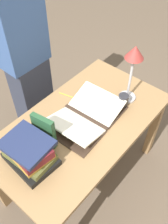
{
  "coord_description": "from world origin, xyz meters",
  "views": [
    {
      "loc": [
        0.8,
        0.71,
        2.01
      ],
      "look_at": [
        -0.03,
        -0.0,
        0.8
      ],
      "focal_mm": 40.0,
      "sensor_mm": 36.0,
      "label": 1
    }
  ],
  "objects_px": {
    "open_book": "(86,116)",
    "coffee_mug": "(123,100)",
    "pencil": "(68,96)",
    "person_reader": "(26,60)",
    "book_stack_tall": "(29,153)",
    "reading_lamp": "(133,61)",
    "book_standing_upright": "(44,131)"
  },
  "relations": [
    {
      "from": "open_book",
      "to": "coffee_mug",
      "type": "distance_m",
      "value": 0.29
    },
    {
      "from": "coffee_mug",
      "to": "pencil",
      "type": "bearing_deg",
      "value": -62.34
    },
    {
      "from": "coffee_mug",
      "to": "person_reader",
      "type": "distance_m",
      "value": 0.82
    },
    {
      "from": "open_book",
      "to": "book_stack_tall",
      "type": "xyz_separation_m",
      "value": [
        0.47,
        -0.03,
        0.07
      ]
    },
    {
      "from": "reading_lamp",
      "to": "pencil",
      "type": "distance_m",
      "value": 0.54
    },
    {
      "from": "pencil",
      "to": "open_book",
      "type": "bearing_deg",
      "value": 71.51
    },
    {
      "from": "person_reader",
      "to": "coffee_mug",
      "type": "bearing_deg",
      "value": -75.97
    },
    {
      "from": "reading_lamp",
      "to": "person_reader",
      "type": "height_order",
      "value": "person_reader"
    },
    {
      "from": "book_standing_upright",
      "to": "reading_lamp",
      "type": "height_order",
      "value": "reading_lamp"
    },
    {
      "from": "book_standing_upright",
      "to": "person_reader",
      "type": "bearing_deg",
      "value": -131.55
    },
    {
      "from": "open_book",
      "to": "book_standing_upright",
      "type": "bearing_deg",
      "value": -14.3
    },
    {
      "from": "coffee_mug",
      "to": "open_book",
      "type": "bearing_deg",
      "value": -23.69
    },
    {
      "from": "pencil",
      "to": "book_stack_tall",
      "type": "bearing_deg",
      "value": 20.97
    },
    {
      "from": "book_stack_tall",
      "to": "coffee_mug",
      "type": "distance_m",
      "value": 0.75
    },
    {
      "from": "book_standing_upright",
      "to": "open_book",
      "type": "bearing_deg",
      "value": 159.69
    },
    {
      "from": "reading_lamp",
      "to": "person_reader",
      "type": "distance_m",
      "value": 0.85
    },
    {
      "from": "person_reader",
      "to": "book_standing_upright",
      "type": "bearing_deg",
      "value": -122.21
    },
    {
      "from": "book_stack_tall",
      "to": "person_reader",
      "type": "relative_size",
      "value": 0.18
    },
    {
      "from": "reading_lamp",
      "to": "pencil",
      "type": "bearing_deg",
      "value": -51.93
    },
    {
      "from": "reading_lamp",
      "to": "coffee_mug",
      "type": "xyz_separation_m",
      "value": [
        0.08,
        0.01,
        -0.28
      ]
    },
    {
      "from": "coffee_mug",
      "to": "pencil",
      "type": "height_order",
      "value": "coffee_mug"
    },
    {
      "from": "reading_lamp",
      "to": "pencil",
      "type": "relative_size",
      "value": 2.92
    },
    {
      "from": "coffee_mug",
      "to": "reading_lamp",
      "type": "bearing_deg",
      "value": -170.0
    },
    {
      "from": "coffee_mug",
      "to": "book_standing_upright",
      "type": "bearing_deg",
      "value": -17.01
    },
    {
      "from": "reading_lamp",
      "to": "coffee_mug",
      "type": "bearing_deg",
      "value": 10.0
    },
    {
      "from": "open_book",
      "to": "book_stack_tall",
      "type": "bearing_deg",
      "value": -6.96
    },
    {
      "from": "book_stack_tall",
      "to": "reading_lamp",
      "type": "relative_size",
      "value": 0.7
    },
    {
      "from": "open_book",
      "to": "reading_lamp",
      "type": "bearing_deg",
      "value": 160.22
    },
    {
      "from": "pencil",
      "to": "book_standing_upright",
      "type": "bearing_deg",
      "value": 24.2
    },
    {
      "from": "pencil",
      "to": "coffee_mug",
      "type": "bearing_deg",
      "value": 117.66
    },
    {
      "from": "book_stack_tall",
      "to": "reading_lamp",
      "type": "xyz_separation_m",
      "value": [
        -0.81,
        0.13,
        0.24
      ]
    },
    {
      "from": "book_stack_tall",
      "to": "book_standing_upright",
      "type": "distance_m",
      "value": 0.16
    }
  ]
}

